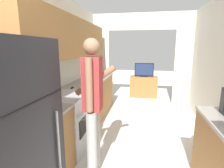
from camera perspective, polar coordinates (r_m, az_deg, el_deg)
The scene contains 8 objects.
wall_left at distance 2.93m, azimuth -18.82°, elevation 8.76°, with size 0.38×6.86×2.50m.
wall_far_with_doorway at distance 5.01m, azimuth 9.40°, elevation 10.22°, with size 3.12×0.06×2.50m.
counter_left at distance 3.73m, azimuth -8.38°, elevation -6.12°, with size 0.62×3.26×0.88m.
range_oven at distance 2.86m, azimuth -14.76°, elevation -11.92°, with size 0.66×0.73×1.02m.
person at distance 2.13m, azimuth -6.27°, elevation -6.60°, with size 0.54×0.38×1.69m.
tv_cabinet at distance 5.79m, azimuth 10.24°, elevation -0.82°, with size 0.86×0.42×0.67m.
television at distance 5.66m, azimuth 10.44°, elevation 4.50°, with size 0.59×0.16×0.43m.
knife at distance 3.20m, azimuth -12.40°, elevation -0.97°, with size 0.06×0.34×0.02m.
Camera 1 is at (0.11, -0.52, 1.58)m, focal length 28.00 mm.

